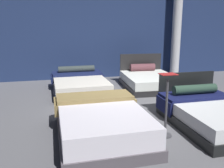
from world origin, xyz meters
The scene contains 8 objects.
ground_plane centered at (0.00, 0.00, -0.01)m, with size 18.00×18.00×0.02m, color #5B5B60.
showroom_back_wall centered at (0.00, 3.61, 1.75)m, with size 18.00×0.06×3.50m, color navy.
bed_0 centered at (-1.09, -1.41, 0.26)m, with size 1.55×2.04×0.57m.
bed_1 centered at (1.06, -1.40, 0.23)m, with size 1.48×2.06×0.88m.
bed_2 centered at (-1.09, 1.67, 0.23)m, with size 1.62×2.15×0.66m.
bed_3 centered at (1.07, 1.66, 0.22)m, with size 1.66×2.07×0.96m.
price_sign centered at (0.00, -1.65, 0.43)m, with size 0.28×0.24×1.11m.
support_pillar centered at (2.77, 3.21, 1.75)m, with size 0.33×0.33×3.50m, color silver.
Camera 1 is at (-1.86, -5.24, 1.87)m, focal length 38.91 mm.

